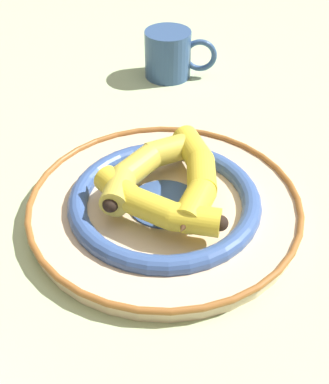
{
  "coord_description": "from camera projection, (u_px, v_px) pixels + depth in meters",
  "views": [
    {
      "loc": [
        -0.45,
        -0.3,
        0.47
      ],
      "look_at": [
        -0.01,
        -0.03,
        0.04
      ],
      "focal_mm": 50.0,
      "sensor_mm": 36.0,
      "label": 1
    }
  ],
  "objects": [
    {
      "name": "ground_plane",
      "position": [
        147.0,
        202.0,
        0.71
      ],
      "size": [
        2.8,
        2.8,
        0.0
      ],
      "primitive_type": "plane",
      "color": "#B2C693"
    },
    {
      "name": "decorative_bowl",
      "position": [
        164.0,
        205.0,
        0.69
      ],
      "size": [
        0.35,
        0.35,
        0.03
      ],
      "color": "beige",
      "rests_on": "ground_plane"
    },
    {
      "name": "banana_a",
      "position": [
        144.0,
        167.0,
        0.69
      ],
      "size": [
        0.18,
        0.07,
        0.04
      ],
      "rotation": [
        0.0,
        0.0,
        3.05
      ],
      "color": "gold",
      "rests_on": "decorative_bowl"
    },
    {
      "name": "banana_b",
      "position": [
        151.0,
        204.0,
        0.63
      ],
      "size": [
        0.05,
        0.19,
        0.03
      ],
      "rotation": [
        0.0,
        0.0,
        4.72
      ],
      "color": "yellow",
      "rests_on": "decorative_bowl"
    },
    {
      "name": "banana_c",
      "position": [
        196.0,
        177.0,
        0.67
      ],
      "size": [
        0.18,
        0.12,
        0.04
      ],
      "rotation": [
        0.0,
        0.0,
        6.82
      ],
      "color": "yellow",
      "rests_on": "decorative_bowl"
    },
    {
      "name": "coffee_mug",
      "position": [
        170.0,
        54.0,
        0.96
      ],
      "size": [
        0.09,
        0.12,
        0.08
      ],
      "rotation": [
        0.0,
        0.0,
        5.17
      ],
      "color": "#335184",
      "rests_on": "ground_plane"
    }
  ]
}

